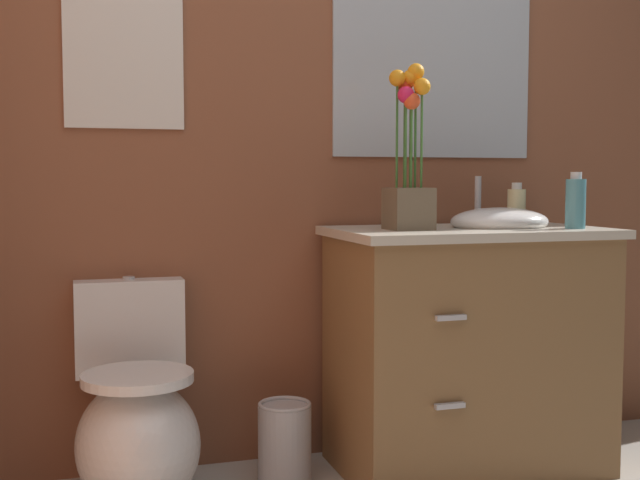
{
  "coord_description": "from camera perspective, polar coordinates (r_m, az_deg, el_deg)",
  "views": [
    {
      "loc": [
        -0.95,
        -1.31,
        1.02
      ],
      "look_at": [
        -0.18,
        1.18,
        0.82
      ],
      "focal_mm": 45.86,
      "sensor_mm": 36.0,
      "label": 1
    }
  ],
  "objects": [
    {
      "name": "toilet",
      "position": [
        2.69,
        -12.67,
        -12.58
      ],
      "size": [
        0.38,
        0.59,
        0.69
      ],
      "color": "white",
      "rests_on": "ground_plane"
    },
    {
      "name": "wall_back",
      "position": [
        3.1,
        4.61,
        8.56
      ],
      "size": [
        4.47,
        0.05,
        2.5
      ],
      "primitive_type": "cube",
      "color": "brown",
      "rests_on": "ground_plane"
    },
    {
      "name": "trash_bin",
      "position": [
        2.83,
        -2.48,
        -13.88
      ],
      "size": [
        0.18,
        0.18,
        0.27
      ],
      "color": "#B7B7BC",
      "rests_on": "ground_plane"
    },
    {
      "name": "soap_bottle",
      "position": [
        2.92,
        17.4,
        2.5
      ],
      "size": [
        0.07,
        0.07,
        0.19
      ],
      "color": "teal",
      "rests_on": "vanity_cabinet"
    },
    {
      "name": "vanity_cabinet",
      "position": [
        2.93,
        10.27,
        -7.24
      ],
      "size": [
        0.94,
        0.56,
        1.03
      ],
      "color": "brown",
      "rests_on": "ground_plane"
    },
    {
      "name": "wall_mirror",
      "position": [
        3.16,
        7.96,
        12.09
      ],
      "size": [
        0.8,
        0.01,
        0.7
      ],
      "primitive_type": "cube",
      "color": "#B2BCC6"
    },
    {
      "name": "flower_vase",
      "position": [
        2.74,
        6.23,
        4.92
      ],
      "size": [
        0.14,
        0.14,
        0.55
      ],
      "color": "brown",
      "rests_on": "vanity_cabinet"
    },
    {
      "name": "wall_poster",
      "position": [
        2.87,
        -13.52,
        12.56
      ],
      "size": [
        0.39,
        0.01,
        0.5
      ],
      "primitive_type": "cube",
      "color": "silver"
    },
    {
      "name": "lotion_bottle",
      "position": [
        3.05,
        13.55,
        2.3
      ],
      "size": [
        0.07,
        0.07,
        0.16
      ],
      "color": "beige",
      "rests_on": "vanity_cabinet"
    }
  ]
}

